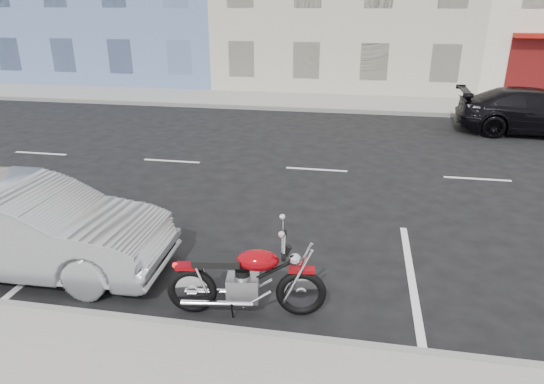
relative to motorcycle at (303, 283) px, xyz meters
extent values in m
plane|color=black|center=(1.60, 6.31, -0.51)|extent=(120.00, 120.00, 0.00)
cube|color=gray|center=(-3.40, 15.01, -0.43)|extent=(80.00, 3.40, 0.15)
cube|color=gray|center=(-3.40, -0.69, -0.43)|extent=(80.00, 0.12, 0.16)
cube|color=gray|center=(-3.40, 13.31, -0.43)|extent=(80.00, 0.12, 0.16)
torus|color=black|center=(0.75, 0.11, -0.17)|extent=(0.71, 0.21, 0.70)
torus|color=black|center=(-0.76, -0.11, -0.17)|extent=(0.71, 0.21, 0.70)
cube|color=maroon|center=(0.75, 0.11, 0.19)|extent=(0.37, 0.18, 0.05)
cube|color=maroon|center=(-0.80, -0.11, 0.22)|extent=(0.34, 0.21, 0.06)
cube|color=gray|center=(-0.05, -0.01, -0.11)|extent=(0.48, 0.37, 0.36)
ellipsoid|color=maroon|center=(0.16, 0.02, 0.33)|extent=(0.63, 0.44, 0.28)
cube|color=black|center=(-0.39, -0.05, 0.31)|extent=(0.68, 0.36, 0.09)
cylinder|color=silver|center=(0.51, 0.07, 0.57)|extent=(0.14, 0.73, 0.04)
sphere|color=silver|center=(0.66, 0.09, 0.35)|extent=(0.18, 0.18, 0.18)
cylinder|color=silver|center=(-0.37, -0.20, -0.28)|extent=(1.00, 0.22, 0.08)
cylinder|color=silver|center=(-0.41, 0.09, -0.28)|extent=(1.00, 0.22, 0.08)
cylinder|color=silver|center=(0.70, 0.10, 0.14)|extent=(0.41, 0.10, 0.84)
cylinder|color=black|center=(0.18, 0.03, 0.07)|extent=(0.84, 0.17, 0.52)
imported|color=#999DA0|center=(-4.49, 0.46, 0.24)|extent=(4.58, 1.71, 1.49)
imported|color=black|center=(6.34, 11.27, 0.23)|extent=(5.14, 2.26, 1.47)
camera|label=1|loc=(0.60, -5.71, 3.63)|focal=32.00mm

